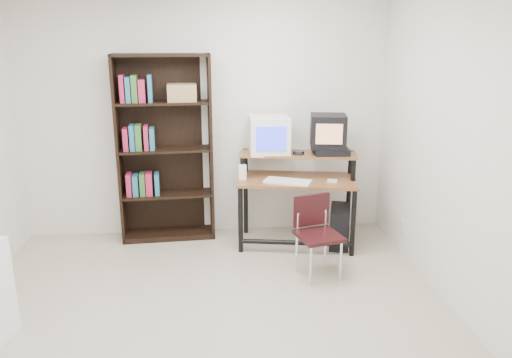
{
  "coord_description": "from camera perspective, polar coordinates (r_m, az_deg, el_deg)",
  "views": [
    {
      "loc": [
        0.03,
        -3.47,
        2.17
      ],
      "look_at": [
        0.47,
        1.1,
        0.86
      ],
      "focal_mm": 35.0,
      "sensor_mm": 36.0,
      "label": 1
    }
  ],
  "objects": [
    {
      "name": "back_wall",
      "position": [
        5.54,
        -5.76,
        6.84
      ],
      "size": [
        4.0,
        0.01,
        2.6
      ],
      "primitive_type": "cube",
      "color": "white",
      "rests_on": "floor"
    },
    {
      "name": "crt_monitor",
      "position": [
        5.31,
        1.49,
        5.07
      ],
      "size": [
        0.42,
        0.43,
        0.39
      ],
      "rotation": [
        0.0,
        0.0,
        -0.01
      ],
      "color": "white",
      "rests_on": "computer_desk"
    },
    {
      "name": "wall_outlet",
      "position": [
        5.36,
        16.42,
        -5.17
      ],
      "size": [
        0.02,
        0.08,
        0.12
      ],
      "primitive_type": "cube",
      "color": "beige",
      "rests_on": "right_wall"
    },
    {
      "name": "computer_desk",
      "position": [
        5.29,
        4.73,
        -0.34
      ],
      "size": [
        1.32,
        0.82,
        0.98
      ],
      "rotation": [
        0.0,
        0.0,
        -0.18
      ],
      "color": "brown",
      "rests_on": "floor"
    },
    {
      "name": "mousepad",
      "position": [
        5.2,
        8.48,
        -0.4
      ],
      "size": [
        0.27,
        0.25,
        0.01
      ],
      "primitive_type": "cube",
      "rotation": [
        0.0,
        0.0,
        -0.41
      ],
      "color": "black",
      "rests_on": "computer_desk"
    },
    {
      "name": "mouse",
      "position": [
        5.18,
        8.72,
        -0.26
      ],
      "size": [
        0.11,
        0.09,
        0.03
      ],
      "primitive_type": "cube",
      "rotation": [
        0.0,
        0.0,
        -0.37
      ],
      "color": "white",
      "rests_on": "mousepad"
    },
    {
      "name": "school_chair",
      "position": [
        4.69,
        6.88,
        -5.57
      ],
      "size": [
        0.46,
        0.46,
        0.75
      ],
      "rotation": [
        0.0,
        0.0,
        0.25
      ],
      "color": "black",
      "rests_on": "floor"
    },
    {
      "name": "cd_spindle",
      "position": [
        5.26,
        4.88,
        2.98
      ],
      "size": [
        0.16,
        0.16,
        0.05
      ],
      "primitive_type": "cylinder",
      "rotation": [
        0.0,
        0.0,
        -0.38
      ],
      "color": "#26262B",
      "rests_on": "computer_desk"
    },
    {
      "name": "vcr",
      "position": [
        5.3,
        8.56,
        3.12
      ],
      "size": [
        0.37,
        0.27,
        0.08
      ],
      "primitive_type": "cube",
      "rotation": [
        0.0,
        0.0,
        -0.03
      ],
      "color": "black",
      "rests_on": "computer_desk"
    },
    {
      "name": "bookshelf",
      "position": [
        5.48,
        -10.39,
        3.57
      ],
      "size": [
        1.02,
        0.39,
        2.01
      ],
      "rotation": [
        0.0,
        0.0,
        0.06
      ],
      "color": "black",
      "rests_on": "floor"
    },
    {
      "name": "front_wall",
      "position": [
        1.71,
        -5.93,
        -14.78
      ],
      "size": [
        4.0,
        0.01,
        2.6
      ],
      "primitive_type": "cube",
      "color": "white",
      "rests_on": "floor"
    },
    {
      "name": "crt_tv",
      "position": [
        5.3,
        8.24,
        5.46
      ],
      "size": [
        0.42,
        0.41,
        0.34
      ],
      "rotation": [
        0.0,
        0.0,
        -0.17
      ],
      "color": "black",
      "rests_on": "vcr"
    },
    {
      "name": "right_wall",
      "position": [
        4.09,
        23.52,
        2.3
      ],
      "size": [
        0.01,
        4.0,
        2.6
      ],
      "primitive_type": "cube",
      "color": "white",
      "rests_on": "floor"
    },
    {
      "name": "desk_speaker",
      "position": [
        5.2,
        -1.59,
        0.73
      ],
      "size": [
        0.08,
        0.08,
        0.17
      ],
      "primitive_type": "cube",
      "rotation": [
        0.0,
        0.0,
        0.05
      ],
      "color": "white",
      "rests_on": "computer_desk"
    },
    {
      "name": "keyboard",
      "position": [
        5.11,
        3.63,
        -0.35
      ],
      "size": [
        0.51,
        0.38,
        0.03
      ],
      "primitive_type": "cube",
      "rotation": [
        0.0,
        0.0,
        -0.4
      ],
      "color": "white",
      "rests_on": "computer_desk"
    },
    {
      "name": "pc_tower",
      "position": [
        5.45,
        9.53,
        -5.35
      ],
      "size": [
        0.31,
        0.49,
        0.42
      ],
      "primitive_type": "cube",
      "rotation": [
        0.0,
        0.0,
        -0.27
      ],
      "color": "black",
      "rests_on": "floor"
    },
    {
      "name": "floor",
      "position": [
        4.1,
        -5.27,
        -16.19
      ],
      "size": [
        4.0,
        4.0,
        0.01
      ],
      "primitive_type": "cube",
      "color": "#BFB69E",
      "rests_on": "ground"
    }
  ]
}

